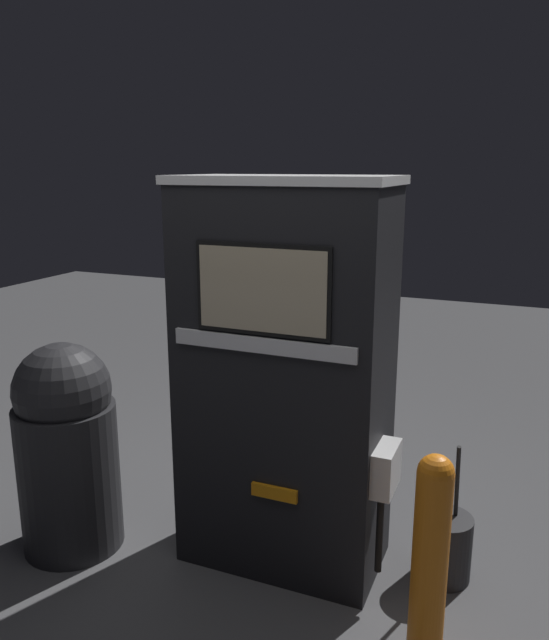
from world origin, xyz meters
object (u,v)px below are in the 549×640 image
trash_bin (67,446)px  squeegee_bucket (444,546)px  gas_pump (285,378)px  safety_bollard (430,561)px

trash_bin → squeegee_bucket: bearing=14.3°
gas_pump → trash_bin: 1.19m
safety_bollard → trash_bin: bearing=175.2°
gas_pump → safety_bollard: size_ratio=2.06×
gas_pump → safety_bollard: bearing=-32.1°
gas_pump → squeegee_bucket: gas_pump is taller
trash_bin → gas_pump: bearing=17.8°
gas_pump → trash_bin: (-1.06, -0.34, -0.40)m
gas_pump → squeegee_bucket: size_ratio=2.68×
trash_bin → safety_bollard: bearing=-4.8°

